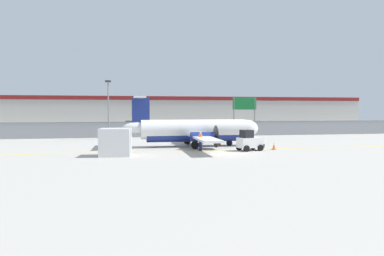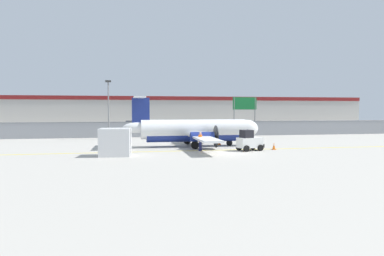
{
  "view_description": "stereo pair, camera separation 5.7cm",
  "coord_description": "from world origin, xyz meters",
  "px_view_note": "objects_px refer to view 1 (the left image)",
  "views": [
    {
      "loc": [
        -7.83,
        -28.02,
        3.7
      ],
      "look_at": [
        -1.42,
        6.46,
        1.8
      ],
      "focal_mm": 32.0,
      "sensor_mm": 36.0,
      "label": 1
    },
    {
      "loc": [
        -7.78,
        -28.03,
        3.7
      ],
      "look_at": [
        -1.42,
        6.46,
        1.8
      ],
      "focal_mm": 32.0,
      "sensor_mm": 36.0,
      "label": 2
    }
  ],
  "objects_px": {
    "baggage_tug": "(249,141)",
    "highway_sign": "(244,107)",
    "traffic_cone_near_left": "(219,142)",
    "parked_car_3": "(159,126)",
    "ground_crew_worker": "(200,140)",
    "traffic_cone_near_right": "(274,146)",
    "parked_car_7": "(256,125)",
    "parked_car_5": "(205,125)",
    "parked_car_0": "(78,128)",
    "cargo_container": "(115,142)",
    "apron_light_pole": "(108,105)",
    "parked_car_4": "(192,126)",
    "parked_car_2": "(133,125)",
    "parked_car_1": "(111,128)",
    "parked_car_6": "(245,127)",
    "commuter_airplane": "(196,130)"
  },
  "relations": [
    {
      "from": "baggage_tug",
      "to": "highway_sign",
      "type": "bearing_deg",
      "value": 57.35
    },
    {
      "from": "traffic_cone_near_left",
      "to": "parked_car_3",
      "type": "relative_size",
      "value": 0.15
    },
    {
      "from": "ground_crew_worker",
      "to": "traffic_cone_near_right",
      "type": "height_order",
      "value": "ground_crew_worker"
    },
    {
      "from": "parked_car_3",
      "to": "highway_sign",
      "type": "relative_size",
      "value": 0.78
    },
    {
      "from": "parked_car_7",
      "to": "highway_sign",
      "type": "relative_size",
      "value": 0.78
    },
    {
      "from": "ground_crew_worker",
      "to": "parked_car_7",
      "type": "bearing_deg",
      "value": -74.1
    },
    {
      "from": "parked_car_5",
      "to": "highway_sign",
      "type": "bearing_deg",
      "value": 100.46
    },
    {
      "from": "parked_car_0",
      "to": "baggage_tug",
      "type": "bearing_deg",
      "value": 118.95
    },
    {
      "from": "cargo_container",
      "to": "parked_car_7",
      "type": "distance_m",
      "value": 37.79
    },
    {
      "from": "ground_crew_worker",
      "to": "apron_light_pole",
      "type": "xyz_separation_m",
      "value": [
        -8.71,
        13.47,
        3.35
      ]
    },
    {
      "from": "traffic_cone_near_left",
      "to": "parked_car_7",
      "type": "bearing_deg",
      "value": 60.88
    },
    {
      "from": "baggage_tug",
      "to": "ground_crew_worker",
      "type": "distance_m",
      "value": 4.41
    },
    {
      "from": "traffic_cone_near_left",
      "to": "parked_car_4",
      "type": "height_order",
      "value": "parked_car_4"
    },
    {
      "from": "traffic_cone_near_left",
      "to": "parked_car_5",
      "type": "distance_m",
      "value": 26.91
    },
    {
      "from": "parked_car_2",
      "to": "apron_light_pole",
      "type": "height_order",
      "value": "apron_light_pole"
    },
    {
      "from": "parked_car_1",
      "to": "parked_car_6",
      "type": "bearing_deg",
      "value": -175.41
    },
    {
      "from": "ground_crew_worker",
      "to": "parked_car_4",
      "type": "relative_size",
      "value": 0.4
    },
    {
      "from": "parked_car_4",
      "to": "highway_sign",
      "type": "relative_size",
      "value": 0.78
    },
    {
      "from": "baggage_tug",
      "to": "highway_sign",
      "type": "xyz_separation_m",
      "value": [
        6.03,
        18.64,
        3.28
      ]
    },
    {
      "from": "cargo_container",
      "to": "parked_car_1",
      "type": "distance_m",
      "value": 24.55
    },
    {
      "from": "baggage_tug",
      "to": "ground_crew_worker",
      "type": "relative_size",
      "value": 1.49
    },
    {
      "from": "baggage_tug",
      "to": "parked_car_0",
      "type": "relative_size",
      "value": 0.58
    },
    {
      "from": "apron_light_pole",
      "to": "parked_car_5",
      "type": "bearing_deg",
      "value": 47.85
    },
    {
      "from": "parked_car_7",
      "to": "parked_car_5",
      "type": "bearing_deg",
      "value": 155.0
    },
    {
      "from": "parked_car_2",
      "to": "parked_car_6",
      "type": "bearing_deg",
      "value": -21.8
    },
    {
      "from": "baggage_tug",
      "to": "parked_car_4",
      "type": "xyz_separation_m",
      "value": [
        0.09,
        28.95,
        0.04
      ]
    },
    {
      "from": "highway_sign",
      "to": "parked_car_7",
      "type": "bearing_deg",
      "value": 60.6
    },
    {
      "from": "parked_car_3",
      "to": "parked_car_6",
      "type": "xyz_separation_m",
      "value": [
        13.7,
        -5.41,
        0.0
      ]
    },
    {
      "from": "parked_car_7",
      "to": "traffic_cone_near_right",
      "type": "bearing_deg",
      "value": -111.31
    },
    {
      "from": "cargo_container",
      "to": "parked_car_0",
      "type": "distance_m",
      "value": 26.54
    },
    {
      "from": "traffic_cone_near_left",
      "to": "baggage_tug",
      "type": "bearing_deg",
      "value": -75.51
    },
    {
      "from": "baggage_tug",
      "to": "parked_car_2",
      "type": "distance_m",
      "value": 34.27
    },
    {
      "from": "parked_car_7",
      "to": "highway_sign",
      "type": "height_order",
      "value": "highway_sign"
    },
    {
      "from": "traffic_cone_near_right",
      "to": "highway_sign",
      "type": "distance_m",
      "value": 18.95
    },
    {
      "from": "parked_car_3",
      "to": "parked_car_4",
      "type": "distance_m",
      "value": 5.72
    },
    {
      "from": "ground_crew_worker",
      "to": "cargo_container",
      "type": "xyz_separation_m",
      "value": [
        -7.33,
        -1.92,
        0.15
      ]
    },
    {
      "from": "parked_car_5",
      "to": "highway_sign",
      "type": "relative_size",
      "value": 0.78
    },
    {
      "from": "parked_car_0",
      "to": "parked_car_1",
      "type": "relative_size",
      "value": 1.04
    },
    {
      "from": "commuter_airplane",
      "to": "parked_car_7",
      "type": "distance_m",
      "value": 28.71
    },
    {
      "from": "traffic_cone_near_left",
      "to": "parked_car_2",
      "type": "xyz_separation_m",
      "value": [
        -8.61,
        27.52,
        0.58
      ]
    },
    {
      "from": "parked_car_2",
      "to": "parked_car_5",
      "type": "xyz_separation_m",
      "value": [
        12.97,
        -0.97,
        0.0
      ]
    },
    {
      "from": "ground_crew_worker",
      "to": "traffic_cone_near_left",
      "type": "xyz_separation_m",
      "value": [
        3.02,
        4.69,
        -0.64
      ]
    },
    {
      "from": "traffic_cone_near_right",
      "to": "apron_light_pole",
      "type": "xyz_separation_m",
      "value": [
        -15.64,
        13.64,
        3.99
      ]
    },
    {
      "from": "baggage_tug",
      "to": "parked_car_0",
      "type": "bearing_deg",
      "value": 111.89
    },
    {
      "from": "parked_car_5",
      "to": "parked_car_3",
      "type": "bearing_deg",
      "value": 10.87
    },
    {
      "from": "parked_car_6",
      "to": "commuter_airplane",
      "type": "bearing_deg",
      "value": -117.83
    },
    {
      "from": "parked_car_2",
      "to": "commuter_airplane",
      "type": "bearing_deg",
      "value": -75.04
    },
    {
      "from": "parked_car_3",
      "to": "apron_light_pole",
      "type": "distance_m",
      "value": 17.77
    },
    {
      "from": "ground_crew_worker",
      "to": "baggage_tug",
      "type": "bearing_deg",
      "value": -141.83
    },
    {
      "from": "commuter_airplane",
      "to": "parked_car_2",
      "type": "height_order",
      "value": "commuter_airplane"
    }
  ]
}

